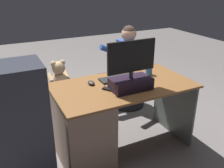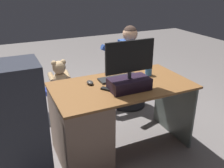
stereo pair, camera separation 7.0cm
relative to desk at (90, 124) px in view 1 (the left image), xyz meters
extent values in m
plane|color=slate|center=(-0.36, -0.40, -0.39)|extent=(10.00, 10.00, 0.00)
cube|color=brown|center=(-0.36, 0.00, 0.33)|extent=(1.35, 0.74, 0.02)
cube|color=#856A58|center=(0.09, 0.00, -0.03)|extent=(0.43, 0.68, 0.71)
cube|color=#4C554F|center=(-1.01, 0.00, -0.03)|extent=(0.02, 0.67, 0.71)
cube|color=black|center=(-0.36, 0.13, 0.40)|extent=(0.38, 0.21, 0.11)
cylinder|color=#333338|center=(-0.36, 0.13, 0.49)|extent=(0.04, 0.04, 0.06)
cube|color=black|center=(-0.36, 0.13, 0.66)|extent=(0.47, 0.02, 0.29)
cube|color=#19598C|center=(-0.36, 0.11, 0.66)|extent=(0.43, 0.00, 0.26)
cube|color=#242425|center=(-0.39, -0.14, 0.35)|extent=(0.42, 0.14, 0.02)
ellipsoid|color=#302D2A|center=(-0.08, -0.14, 0.36)|extent=(0.06, 0.10, 0.04)
cylinder|color=#3372BF|center=(-0.73, -0.11, 0.40)|extent=(0.07, 0.07, 0.11)
cube|color=black|center=(-0.18, 0.07, 0.35)|extent=(0.12, 0.15, 0.02)
cube|color=silver|center=(-0.40, -0.02, 0.36)|extent=(0.23, 0.31, 0.02)
cylinder|color=black|center=(0.06, -0.85, -0.38)|extent=(0.50, 0.50, 0.03)
cylinder|color=gray|center=(0.06, -0.85, -0.19)|extent=(0.04, 0.04, 0.35)
cylinder|color=navy|center=(0.06, -0.85, 0.01)|extent=(0.39, 0.39, 0.06)
ellipsoid|color=tan|center=(0.06, -0.85, 0.15)|extent=(0.20, 0.16, 0.21)
sphere|color=tan|center=(0.06, -0.85, 0.31)|extent=(0.16, 0.16, 0.16)
sphere|color=beige|center=(0.06, -0.91, 0.30)|extent=(0.06, 0.06, 0.06)
sphere|color=tan|center=(0.00, -0.85, 0.37)|extent=(0.07, 0.07, 0.07)
sphere|color=tan|center=(0.11, -0.85, 0.37)|extent=(0.07, 0.07, 0.07)
cylinder|color=tan|center=(-0.04, -0.88, 0.19)|extent=(0.06, 0.16, 0.10)
cylinder|color=tan|center=(0.15, -0.88, 0.19)|extent=(0.06, 0.16, 0.10)
cylinder|color=tan|center=(0.01, -0.96, 0.08)|extent=(0.07, 0.12, 0.07)
cylinder|color=tan|center=(0.11, -0.96, 0.08)|extent=(0.07, 0.12, 0.07)
cylinder|color=black|center=(-0.90, -0.84, -0.38)|extent=(0.49, 0.49, 0.03)
cylinder|color=gray|center=(-0.90, -0.84, -0.19)|extent=(0.04, 0.04, 0.35)
cylinder|color=#40585E|center=(-0.90, -0.84, 0.01)|extent=(0.39, 0.39, 0.06)
cube|color=#2F4E98|center=(-0.90, -0.84, 0.29)|extent=(0.20, 0.32, 0.50)
sphere|color=tan|center=(-0.90, -0.84, 0.63)|extent=(0.19, 0.19, 0.19)
sphere|color=#3D2D26|center=(-0.90, -0.84, 0.65)|extent=(0.18, 0.18, 0.18)
cylinder|color=#2F4E98|center=(-0.76, -0.64, 0.37)|extent=(0.39, 0.08, 0.24)
cylinder|color=#2F4E98|center=(-0.76, -1.04, 0.37)|extent=(0.39, 0.08, 0.24)
cylinder|color=#372C49|center=(-0.69, -0.75, 0.06)|extent=(0.40, 0.11, 0.11)
cylinder|color=#372C49|center=(-0.49, -0.75, -0.17)|extent=(0.10, 0.10, 0.43)
cylinder|color=#372C49|center=(-0.70, -0.93, 0.06)|extent=(0.40, 0.11, 0.11)
cylinder|color=#372C49|center=(-0.50, -0.93, -0.17)|extent=(0.10, 0.10, 0.43)
cube|color=#292C36|center=(0.64, 0.17, 0.18)|extent=(0.44, 0.36, 1.14)
camera|label=1|loc=(0.72, 1.92, 1.29)|focal=39.53mm
camera|label=2|loc=(0.66, 1.95, 1.29)|focal=39.53mm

